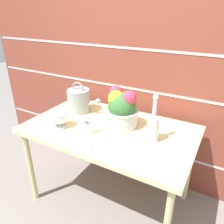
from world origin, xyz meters
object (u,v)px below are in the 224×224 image
crystal_pedestal_bowl (59,118)px  glass_decanter (153,125)px  watering_can (79,100)px  figurine_vase (88,126)px  flower_planter (121,109)px

crystal_pedestal_bowl → glass_decanter: glass_decanter is taller
watering_can → figurine_vase: bearing=-44.1°
figurine_vase → watering_can: bearing=135.9°
flower_planter → watering_can: bearing=173.2°
watering_can → flower_planter: (0.45, -0.05, 0.04)m
watering_can → crystal_pedestal_bowl: 0.32m
glass_decanter → flower_planter: bearing=162.5°
flower_planter → figurine_vase: size_ratio=1.94×
crystal_pedestal_bowl → flower_planter: 0.49m
figurine_vase → crystal_pedestal_bowl: bearing=-175.7°
crystal_pedestal_bowl → figurine_vase: 0.26m
watering_can → crystal_pedestal_bowl: (0.04, -0.31, -0.03)m
flower_planter → figurine_vase: bearing=-122.3°
figurine_vase → flower_planter: bearing=57.7°
flower_planter → glass_decanter: size_ratio=0.90×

